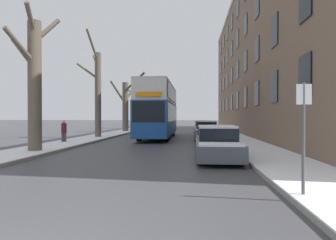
# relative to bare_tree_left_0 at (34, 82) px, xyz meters

# --- Properties ---
(sidewalk_left) EXTENTS (2.69, 130.00, 0.16)m
(sidewalk_left) POSITION_rel_bare_tree_left_0_xyz_m (-0.35, 41.80, -3.51)
(sidewalk_left) COLOR gray
(sidewalk_left) RESTS_ON ground
(sidewalk_right) EXTENTS (2.69, 130.00, 0.16)m
(sidewalk_right) POSITION_rel_bare_tree_left_0_xyz_m (11.29, 41.80, -3.51)
(sidewalk_right) COLOR gray
(sidewalk_right) RESTS_ON ground
(terrace_facade_right) EXTENTS (9.10, 48.83, 16.26)m
(terrace_facade_right) POSITION_rel_bare_tree_left_0_xyz_m (17.13, 17.95, 4.55)
(terrace_facade_right) COLOR #7A604C
(terrace_facade_right) RESTS_ON ground
(bare_tree_left_0) EXTENTS (1.96, 2.80, 7.18)m
(bare_tree_left_0) POSITION_rel_bare_tree_left_0_xyz_m (0.00, 0.00, 0.00)
(bare_tree_left_0) COLOR brown
(bare_tree_left_0) RESTS_ON ground
(bare_tree_left_1) EXTENTS (2.41, 2.75, 8.83)m
(bare_tree_left_1) POSITION_rel_bare_tree_left_0_xyz_m (-0.18, 10.38, 0.36)
(bare_tree_left_1) COLOR brown
(bare_tree_left_1) RESTS_ON ground
(bare_tree_left_2) EXTENTS (4.16, 2.94, 7.04)m
(bare_tree_left_2) POSITION_rel_bare_tree_left_0_xyz_m (-0.11, 20.89, -0.26)
(bare_tree_left_2) COLOR brown
(bare_tree_left_2) RESTS_ON ground
(bare_tree_left_3) EXTENTS (4.47, 3.15, 7.53)m
(bare_tree_left_3) POSITION_rel_bare_tree_left_0_xyz_m (-0.18, 30.94, 0.08)
(bare_tree_left_3) COLOR brown
(bare_tree_left_3) RESTS_ON ground
(double_decker_bus) EXTENTS (2.50, 11.74, 4.57)m
(double_decker_bus) POSITION_rel_bare_tree_left_0_xyz_m (4.90, 11.41, -1.00)
(double_decker_bus) COLOR #194C99
(double_decker_bus) RESTS_ON ground
(parked_car_0) EXTENTS (1.79, 4.41, 1.46)m
(parked_car_0) POSITION_rel_bare_tree_left_0_xyz_m (8.90, -1.54, -2.91)
(parked_car_0) COLOR #474C56
(parked_car_0) RESTS_ON ground
(parked_car_1) EXTENTS (1.69, 4.38, 1.31)m
(parked_car_1) POSITION_rel_bare_tree_left_0_xyz_m (8.90, 3.83, -2.97)
(parked_car_1) COLOR black
(parked_car_1) RESTS_ON ground
(parked_car_2) EXTENTS (1.78, 4.09, 1.49)m
(parked_car_2) POSITION_rel_bare_tree_left_0_xyz_m (8.90, 9.39, -2.90)
(parked_car_2) COLOR slate
(parked_car_2) RESTS_ON ground
(parked_car_3) EXTENTS (1.72, 3.96, 1.37)m
(parked_car_3) POSITION_rel_bare_tree_left_0_xyz_m (8.90, 14.70, -2.95)
(parked_car_3) COLOR silver
(parked_car_3) RESTS_ON ground
(parked_car_4) EXTENTS (1.78, 4.20, 1.42)m
(parked_car_4) POSITION_rel_bare_tree_left_0_xyz_m (8.90, 19.64, -2.93)
(parked_car_4) COLOR #9EA3AD
(parked_car_4) RESTS_ON ground
(pedestrian_left_sidewalk) EXTENTS (0.35, 0.35, 1.61)m
(pedestrian_left_sidewalk) POSITION_rel_bare_tree_left_0_xyz_m (-0.79, 5.17, -2.70)
(pedestrian_left_sidewalk) COLOR #4C4742
(pedestrian_left_sidewalk) RESTS_ON ground
(street_sign_post) EXTENTS (0.32, 0.07, 2.57)m
(street_sign_post) POSITION_rel_bare_tree_left_0_xyz_m (10.24, -7.62, -2.11)
(street_sign_post) COLOR #4C4F54
(street_sign_post) RESTS_ON ground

